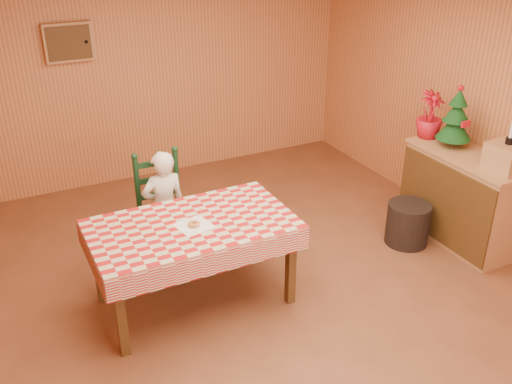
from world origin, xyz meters
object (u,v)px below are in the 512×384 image
seated_child (165,208)px  shelf_unit (462,198)px  dining_table (192,232)px  ladder_chair (163,211)px  crate (506,157)px  christmas_tree (456,119)px  storage_bin (408,224)px

seated_child → shelf_unit: size_ratio=0.91×
dining_table → ladder_chair: ladder_chair is taller
crate → christmas_tree: 0.67m
ladder_chair → christmas_tree: size_ratio=1.74×
ladder_chair → christmas_tree: (2.78, -0.75, 0.71)m
crate → dining_table: bearing=167.5°
ladder_chair → seated_child: 0.08m
seated_child → storage_bin: seated_child is taller
dining_table → christmas_tree: 2.83m
crate → storage_bin: 1.14m
dining_table → seated_child: (0.00, 0.73, -0.13)m
christmas_tree → crate: bearing=-90.0°
crate → christmas_tree: christmas_tree is taller
seated_child → ladder_chair: bearing=-90.0°
christmas_tree → storage_bin: christmas_tree is taller
ladder_chair → dining_table: bearing=-90.0°
seated_child → dining_table: bearing=90.0°
shelf_unit → storage_bin: (-0.51, 0.17, -0.25)m
ladder_chair → shelf_unit: (2.77, -1.00, -0.04)m
ladder_chair → crate: size_ratio=3.60×
crate → storage_bin: (-0.52, 0.57, -0.84)m
shelf_unit → crate: 0.71m
christmas_tree → dining_table: bearing=-179.3°
shelf_unit → crate: (0.01, -0.40, 0.59)m
shelf_unit → storage_bin: 0.59m
seated_child → crate: size_ratio=3.75×
christmas_tree → seated_child: bearing=165.9°
shelf_unit → christmas_tree: christmas_tree is taller
storage_bin → seated_child: bearing=161.0°
seated_child → shelf_unit: bearing=161.1°
storage_bin → dining_table: bearing=178.8°
dining_table → seated_child: bearing=90.0°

